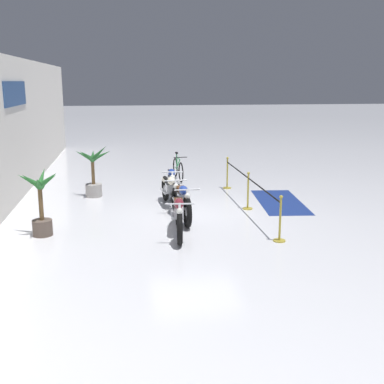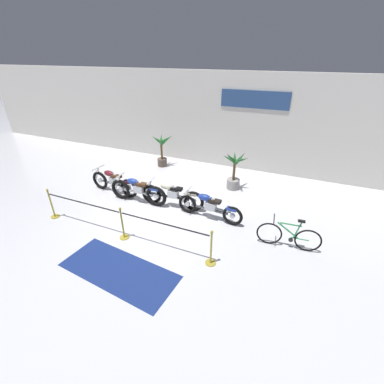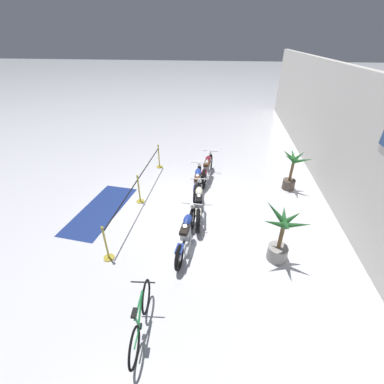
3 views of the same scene
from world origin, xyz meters
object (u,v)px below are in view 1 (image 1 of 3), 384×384
floor_banner (280,202)px  potted_palm_right_of_row (41,203)px  motorcycle_maroon_0 (179,215)px  motorcycle_blue_1 (182,201)px  bicycle (178,169)px  stanchion_mid_right (227,178)px  stanchion_mid_left (248,197)px  motorcycle_blue_3 (171,181)px  stanchion_far_left (260,196)px  potted_palm_left_of_row (93,174)px  motorcycle_cream_2 (170,191)px

floor_banner → potted_palm_right_of_row: bearing=115.3°
motorcycle_maroon_0 → motorcycle_blue_1: size_ratio=0.98×
bicycle → potted_palm_right_of_row: 7.21m
motorcycle_blue_1 → stanchion_mid_right: size_ratio=2.14×
motorcycle_maroon_0 → stanchion_mid_left: 2.96m
stanchion_mid_left → stanchion_mid_right: bearing=0.0°
bicycle → stanchion_mid_left: bearing=-162.1°
motorcycle_maroon_0 → motorcycle_blue_3: motorcycle_maroon_0 is taller
motorcycle_blue_1 → stanchion_far_left: bearing=-102.5°
stanchion_mid_right → motorcycle_blue_1: bearing=150.9°
bicycle → potted_palm_left_of_row: size_ratio=1.03×
stanchion_far_left → stanchion_mid_right: 3.90m
potted_palm_left_of_row → potted_palm_right_of_row: potted_palm_left_of_row is taller
motorcycle_blue_1 → floor_banner: size_ratio=0.74×
motorcycle_blue_1 → floor_banner: bearing=-65.2°
potted_palm_right_of_row → stanchion_mid_right: size_ratio=1.49×
potted_palm_right_of_row → floor_banner: bearing=-70.5°
stanchion_far_left → floor_banner: size_ratio=1.83×
stanchion_mid_right → floor_banner: bearing=-150.5°
bicycle → stanchion_far_left: 5.84m
motorcycle_blue_1 → bicycle: bearing=-5.3°
motorcycle_maroon_0 → stanchion_far_left: 2.33m
potted_palm_right_of_row → stanchion_far_left: potted_palm_right_of_row is taller
motorcycle_blue_3 → potted_palm_left_of_row: 2.41m
potted_palm_right_of_row → stanchion_far_left: 5.31m
motorcycle_blue_1 → floor_banner: 3.43m
floor_banner → stanchion_far_left: bearing=153.9°
potted_palm_right_of_row → stanchion_far_left: bearing=-85.4°
motorcycle_cream_2 → potted_palm_right_of_row: size_ratio=1.49×
motorcycle_blue_3 → bicycle: (2.51, -0.49, -0.08)m
motorcycle_maroon_0 → motorcycle_blue_3: size_ratio=0.98×
bicycle → potted_palm_right_of_row: (-6.08, 3.85, 0.40)m
motorcycle_blue_3 → motorcycle_cream_2: bearing=173.0°
stanchion_mid_right → motorcycle_maroon_0: bearing=155.3°
motorcycle_blue_3 → floor_banner: size_ratio=0.74×
stanchion_mid_right → floor_banner: stanchion_mid_right is taller
motorcycle_cream_2 → potted_palm_right_of_row: (-2.13, 3.18, 0.30)m
motorcycle_maroon_0 → stanchion_mid_left: bearing=-47.1°
motorcycle_cream_2 → stanchion_far_left: size_ratio=0.42×
stanchion_mid_right → floor_banner: (-2.04, -1.15, -0.35)m
motorcycle_cream_2 → stanchion_mid_right: 3.05m
floor_banner → stanchion_mid_left: bearing=125.8°
motorcycle_cream_2 → floor_banner: bearing=-87.3°
motorcycle_blue_3 → stanchion_mid_left: stanchion_mid_left is taller
potted_palm_right_of_row → motorcycle_maroon_0: bearing=-97.3°
stanchion_far_left → stanchion_mid_left: 1.23m
motorcycle_maroon_0 → motorcycle_cream_2: (2.53, -0.05, -0.00)m
motorcycle_maroon_0 → stanchion_mid_left: stanchion_mid_left is taller
motorcycle_maroon_0 → floor_banner: size_ratio=0.72×
motorcycle_blue_1 → potted_palm_left_of_row: bearing=39.5°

